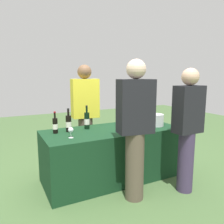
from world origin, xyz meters
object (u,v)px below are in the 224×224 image
wine_bottle_4 (138,117)px  wine_glass_2 (146,121)px  wine_glass_3 (154,120)px  wine_bottle_2 (87,120)px  ice_bucket (156,120)px  guest_0 (135,126)px  wine_bottle_5 (153,116)px  wine_glass_0 (71,130)px  wine_glass_1 (124,124)px  wine_bottle_1 (69,123)px  wine_bottle_0 (55,125)px  guest_1 (188,126)px  server_pouring (85,113)px  wine_bottle_3 (124,119)px

wine_bottle_4 → wine_glass_2: (-0.07, -0.31, -0.01)m
wine_glass_3 → wine_bottle_2: bearing=162.4°
ice_bucket → guest_0: size_ratio=0.14×
wine_bottle_5 → wine_glass_0: size_ratio=2.36×
wine_bottle_2 → wine_glass_1: size_ratio=2.27×
wine_bottle_5 → ice_bucket: (-0.08, -0.18, -0.02)m
wine_bottle_1 → wine_bottle_5: 1.36m
wine_bottle_0 → wine_bottle_2: wine_bottle_2 is taller
wine_bottle_0 → wine_glass_0: (0.12, -0.31, -0.01)m
wine_bottle_2 → ice_bucket: size_ratio=1.42×
wine_bottle_0 → wine_glass_0: 0.33m
wine_bottle_1 → guest_1: (1.26, -0.92, 0.02)m
wine_bottle_0 → guest_0: guest_0 is taller
wine_bottle_5 → wine_glass_1: (-0.69, -0.26, -0.00)m
server_pouring → wine_bottle_2: bearing=78.6°
wine_bottle_3 → wine_glass_1: wine_bottle_3 is taller
wine_bottle_4 → ice_bucket: size_ratio=1.27×
wine_glass_2 → guest_1: size_ratio=0.09×
wine_glass_1 → ice_bucket: size_ratio=0.63×
guest_1 → wine_glass_1: bearing=134.8°
wine_glass_0 → wine_glass_2: wine_glass_2 is taller
wine_bottle_2 → ice_bucket: wine_bottle_2 is taller
wine_bottle_4 → ice_bucket: wine_bottle_4 is taller
wine_glass_3 → ice_bucket: size_ratio=0.58×
wine_glass_1 → wine_glass_3: 0.57m
wine_glass_0 → wine_bottle_5: bearing=9.2°
wine_bottle_2 → wine_glass_2: size_ratio=2.36×
wine_glass_1 → guest_0: guest_0 is taller
guest_0 → server_pouring: bearing=106.9°
wine_glass_0 → wine_glass_1: (0.73, -0.03, 0.01)m
wine_bottle_3 → wine_glass_0: (-0.92, -0.29, -0.01)m
wine_bottle_0 → wine_glass_1: (0.85, -0.34, 0.00)m
wine_glass_1 → wine_bottle_0: bearing=158.5°
wine_bottle_1 → wine_glass_0: bearing=-101.7°
wine_glass_3 → guest_1: 0.65m
guest_0 → wine_glass_3: bearing=46.5°
wine_bottle_0 → guest_0: 1.08m
wine_bottle_0 → wine_glass_2: bearing=-13.8°
wine_bottle_5 → wine_glass_0: bearing=-170.8°
wine_bottle_1 → wine_bottle_4: wine_bottle_1 is taller
wine_bottle_5 → server_pouring: bearing=150.9°
wine_bottle_5 → wine_glass_2: (-0.29, -0.23, -0.01)m
wine_bottle_3 → ice_bucket: bearing=-28.7°
wine_bottle_5 → wine_glass_1: wine_bottle_5 is taller
wine_bottle_0 → guest_1: guest_1 is taller
wine_bottle_1 → wine_bottle_2: 0.28m
wine_glass_2 → guest_0: (-0.49, -0.47, 0.08)m
wine_bottle_2 → wine_glass_2: bearing=-23.7°
wine_glass_3 → guest_1: (0.02, -0.65, 0.04)m
wine_bottle_5 → guest_0: (-0.79, -0.69, 0.06)m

